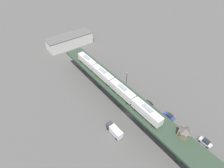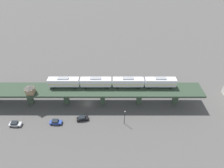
{
  "view_description": "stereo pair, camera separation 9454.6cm",
  "coord_description": "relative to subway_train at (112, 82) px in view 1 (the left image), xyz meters",
  "views": [
    {
      "loc": [
        -36.73,
        -26.84,
        54.98
      ],
      "look_at": [
        -0.07,
        10.44,
        9.31
      ],
      "focal_mm": 28.0,
      "sensor_mm": 36.0,
      "label": 1
    },
    {
      "loc": [
        52.73,
        3.68,
        53.03
      ],
      "look_at": [
        -0.07,
        10.44,
        9.31
      ],
      "focal_mm": 28.0,
      "sensor_mm": 36.0,
      "label": 2
    }
  ],
  "objects": [
    {
      "name": "ground_plane",
      "position": [
        0.07,
        -10.44,
        -10.35
      ],
      "size": [
        400.0,
        400.0,
        0.0
      ],
      "primitive_type": "plane",
      "color": "#514F4C"
    },
    {
      "name": "elevated_viaduct",
      "position": [
        0.04,
        -10.62,
        -3.64
      ],
      "size": [
        20.09,
        92.32,
        7.81
      ],
      "color": "#2C3D2C",
      "rests_on": "ground"
    },
    {
      "name": "subway_train",
      "position": [
        0.0,
        0.0,
        0.0
      ],
      "size": [
        9.15,
        49.75,
        4.45
      ],
      "color": "silver",
      "rests_on": "elevated_viaduct"
    },
    {
      "name": "signal_hut",
      "position": [
        -0.19,
        -31.22,
        -0.74
      ],
      "size": [
        3.61,
        3.61,
        3.4
      ],
      "color": "#8C7251",
      "rests_on": "elevated_viaduct"
    },
    {
      "name": "street_car_black",
      "position": [
        8.8,
        -12.46,
        -9.41
      ],
      "size": [
        2.08,
        4.46,
        1.89
      ],
      "color": "black",
      "rests_on": "ground"
    },
    {
      "name": "street_car_blue",
      "position": [
        9.31,
        -22.34,
        -9.41
      ],
      "size": [
        2.43,
        4.61,
        1.89
      ],
      "color": "#233D93",
      "rests_on": "ground"
    },
    {
      "name": "street_car_silver",
      "position": [
        8.32,
        -37.04,
        -9.41
      ],
      "size": [
        2.46,
        4.62,
        1.89
      ],
      "color": "#B7BABF",
      "rests_on": "ground"
    },
    {
      "name": "delivery_truck",
      "position": [
        -10.92,
        -12.38,
        -8.58
      ],
      "size": [
        3.07,
        7.41,
        3.2
      ],
      "color": "#333338",
      "rests_on": "ground"
    },
    {
      "name": "street_lamp",
      "position": [
        12.56,
        2.98,
        -6.24
      ],
      "size": [
        0.44,
        0.44,
        6.94
      ],
      "color": "black",
      "rests_on": "ground"
    },
    {
      "name": "warehouse_building",
      "position": [
        14.93,
        53.06,
        -6.94
      ],
      "size": [
        29.66,
        13.89,
        6.8
      ],
      "color": "beige",
      "rests_on": "ground"
    }
  ]
}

